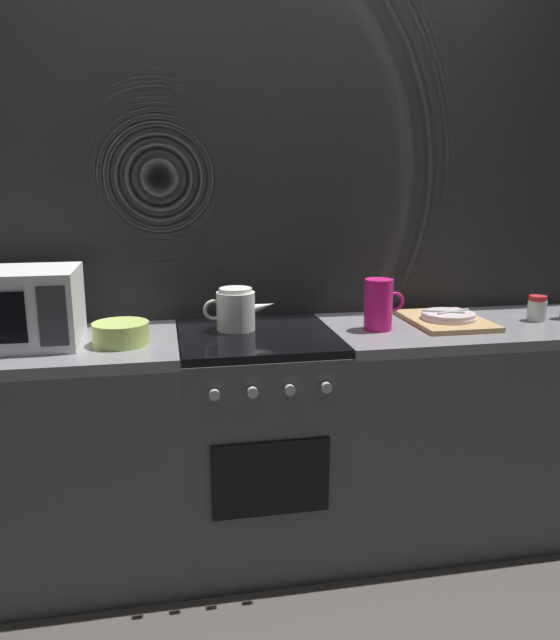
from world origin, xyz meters
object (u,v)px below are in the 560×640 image
at_px(mixing_bowl, 121,333).
at_px(dish_pile, 447,319).
at_px(microwave, 11,308).
at_px(kettle, 236,309).
at_px(stove_unit, 258,443).
at_px(pitcher, 379,305).
at_px(spice_jar, 537,309).

xyz_separation_m(mixing_bowl, dish_pile, (1.29, 0.08, -0.02)).
distance_m(microwave, kettle, 0.81).
distance_m(stove_unit, mixing_bowl, 0.70).
height_order(mixing_bowl, pitcher, pitcher).
bearing_deg(kettle, pitcher, -10.65).
distance_m(microwave, pitcher, 1.35).
xyz_separation_m(stove_unit, microwave, (-0.87, 0.01, 0.59)).
distance_m(kettle, mixing_bowl, 0.45).
bearing_deg(stove_unit, pitcher, -2.71).
relative_size(stove_unit, dish_pile, 2.25).
distance_m(mixing_bowl, pitcher, 0.98).
relative_size(microwave, dish_pile, 1.15).
relative_size(stove_unit, pitcher, 4.50).
relative_size(stove_unit, microwave, 1.96).
bearing_deg(kettle, spice_jar, -3.64).
relative_size(mixing_bowl, pitcher, 1.00).
distance_m(stove_unit, kettle, 0.54).
relative_size(pitcher, dish_pile, 0.50).
bearing_deg(stove_unit, mixing_bowl, -173.54).
bearing_deg(pitcher, spice_jar, 1.90).
relative_size(stove_unit, mixing_bowl, 4.50).
bearing_deg(stove_unit, spice_jar, 0.04).
bearing_deg(kettle, stove_unit, -49.46).
xyz_separation_m(microwave, pitcher, (1.35, -0.03, -0.03)).
distance_m(stove_unit, dish_pile, 0.92).
bearing_deg(kettle, microwave, -175.12).
bearing_deg(microwave, pitcher, -1.45).
bearing_deg(spice_jar, kettle, 176.36).
xyz_separation_m(stove_unit, dish_pile, (0.79, 0.03, 0.47)).
distance_m(mixing_bowl, dish_pile, 1.29).
bearing_deg(dish_pile, kettle, 176.41).
bearing_deg(pitcher, dish_pile, 8.88).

